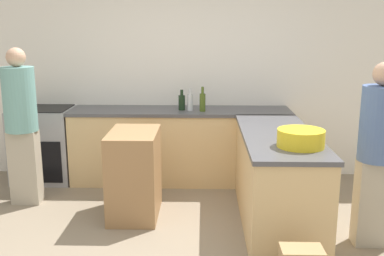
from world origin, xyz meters
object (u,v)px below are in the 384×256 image
(mixing_bowl, at_px, (301,138))
(person_at_peninsula, at_px, (378,149))
(wine_bottle_dark, at_px, (182,102))
(olive_oil_bottle, at_px, (203,102))
(vinegar_bottle_clear, at_px, (190,102))
(person_by_range, at_px, (21,121))
(range_oven, at_px, (44,144))
(island_table, at_px, (134,174))

(mixing_bowl, xyz_separation_m, person_at_peninsula, (0.68, 0.06, -0.11))
(wine_bottle_dark, bearing_deg, person_at_peninsula, -42.66)
(olive_oil_bottle, relative_size, wine_bottle_dark, 1.19)
(mixing_bowl, xyz_separation_m, vinegar_bottle_clear, (-0.99, 1.65, 0.03))
(person_at_peninsula, bearing_deg, vinegar_bottle_clear, 136.25)
(vinegar_bottle_clear, distance_m, person_by_range, 1.92)
(olive_oil_bottle, distance_m, vinegar_bottle_clear, 0.16)
(mixing_bowl, bearing_deg, person_at_peninsula, 5.07)
(person_by_range, bearing_deg, person_at_peninsula, -14.38)
(mixing_bowl, bearing_deg, range_oven, 148.85)
(range_oven, xyz_separation_m, olive_oil_bottle, (1.99, -0.10, 0.57))
(island_table, xyz_separation_m, person_by_range, (-1.24, 0.29, 0.48))
(person_by_range, bearing_deg, olive_oil_bottle, 18.82)
(range_oven, xyz_separation_m, island_table, (1.30, -1.05, -0.02))
(olive_oil_bottle, relative_size, person_at_peninsula, 0.18)
(island_table, height_order, mixing_bowl, mixing_bowl)
(range_oven, relative_size, mixing_bowl, 2.32)
(range_oven, bearing_deg, olive_oil_bottle, -2.97)
(island_table, distance_m, wine_bottle_dark, 1.26)
(range_oven, height_order, island_table, range_oven)
(island_table, xyz_separation_m, vinegar_bottle_clear, (0.54, 1.00, 0.58))
(range_oven, relative_size, person_at_peninsula, 0.57)
(mixing_bowl, xyz_separation_m, olive_oil_bottle, (-0.84, 1.60, 0.04))
(mixing_bowl, height_order, olive_oil_bottle, olive_oil_bottle)
(mixing_bowl, relative_size, person_at_peninsula, 0.25)
(island_table, bearing_deg, person_at_peninsula, -15.08)
(range_oven, height_order, person_at_peninsula, person_at_peninsula)
(vinegar_bottle_clear, bearing_deg, wine_bottle_dark, 161.17)
(island_table, xyz_separation_m, person_at_peninsula, (2.20, -0.59, 0.44))
(olive_oil_bottle, bearing_deg, island_table, -126.03)
(olive_oil_bottle, height_order, vinegar_bottle_clear, olive_oil_bottle)
(island_table, bearing_deg, wine_bottle_dark, 67.00)
(mixing_bowl, xyz_separation_m, person_by_range, (-2.77, 0.94, -0.07))
(vinegar_bottle_clear, distance_m, wine_bottle_dark, 0.11)
(range_oven, xyz_separation_m, person_by_range, (0.05, -0.76, 0.46))
(island_table, bearing_deg, range_oven, 140.96)
(island_table, relative_size, vinegar_bottle_clear, 3.28)
(vinegar_bottle_clear, relative_size, person_at_peninsula, 0.17)
(mixing_bowl, xyz_separation_m, wine_bottle_dark, (-1.09, 1.69, 0.02))
(olive_oil_bottle, height_order, wine_bottle_dark, olive_oil_bottle)
(vinegar_bottle_clear, xyz_separation_m, person_at_peninsula, (1.66, -1.59, -0.14))
(island_table, height_order, person_at_peninsula, person_at_peninsula)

